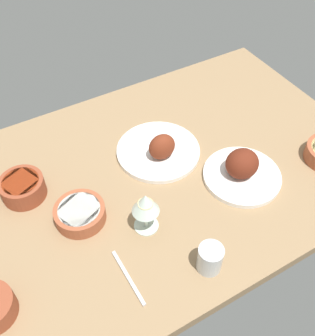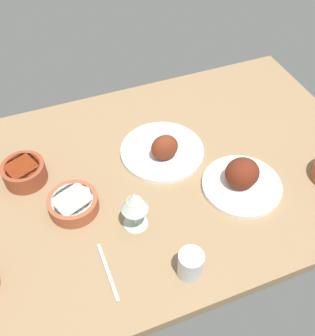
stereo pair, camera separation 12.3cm
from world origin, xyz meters
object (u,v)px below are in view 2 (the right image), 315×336
object	(u,v)px
bowl_cream	(73,203)
wine_glass	(134,203)
bowl_sauce	(24,172)
fork_loose	(108,272)
plate_near_viewer	(163,150)
water_tumbler	(191,264)
plate_far_side	(242,179)

from	to	relation	value
bowl_cream	wine_glass	bearing A→B (deg)	142.21
bowl_sauce	fork_loose	distance (cm)	42.53
plate_near_viewer	wine_glass	size ratio (longest dim) A/B	1.97
bowl_cream	wine_glass	size ratio (longest dim) A/B	1.04
plate_near_viewer	fork_loose	distance (cm)	44.76
bowl_sauce	fork_loose	world-z (taller)	bowl_sauce
bowl_cream	water_tumbler	size ratio (longest dim) A/B	1.78
bowl_sauce	bowl_cream	size ratio (longest dim) A/B	0.90
fork_loose	bowl_sauce	bearing A→B (deg)	19.30
bowl_sauce	plate_near_viewer	bearing A→B (deg)	172.56
plate_far_side	bowl_cream	distance (cm)	50.57
plate_near_viewer	water_tumbler	size ratio (longest dim) A/B	3.37
plate_far_side	fork_loose	world-z (taller)	plate_far_side
bowl_sauce	wine_glass	world-z (taller)	wine_glass
bowl_sauce	water_tumbler	bearing A→B (deg)	126.05
bowl_sauce	plate_far_side	bearing A→B (deg)	156.21
bowl_cream	fork_loose	bearing A→B (deg)	98.24
plate_far_side	wine_glass	bearing A→B (deg)	2.30
wine_glass	plate_near_viewer	bearing A→B (deg)	-127.47
water_tumbler	fork_loose	distance (cm)	21.43
fork_loose	bowl_cream	bearing A→B (deg)	7.33
plate_near_viewer	water_tumbler	world-z (taller)	plate_near_viewer
bowl_sauce	wine_glass	distance (cm)	39.09
plate_far_side	water_tumbler	distance (cm)	33.41
plate_far_side	bowl_cream	world-z (taller)	plate_far_side
plate_near_viewer	water_tumbler	xyz separation A→B (cm)	(9.14, 41.58, 1.79)
wine_glass	fork_loose	distance (cm)	19.02
plate_near_viewer	fork_loose	size ratio (longest dim) A/B	1.62
wine_glass	plate_far_side	bearing A→B (deg)	-177.70
plate_far_side	bowl_cream	size ratio (longest dim) A/B	1.67
water_tumbler	plate_far_side	bearing A→B (deg)	-142.21
water_tumbler	fork_loose	world-z (taller)	water_tumbler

